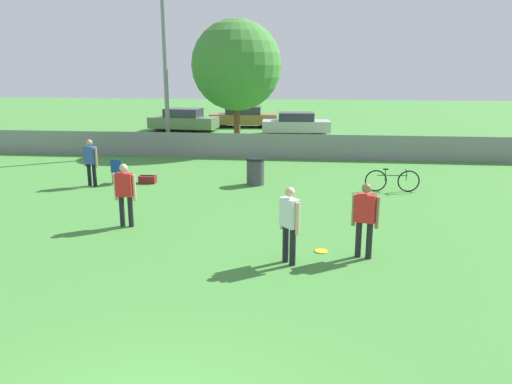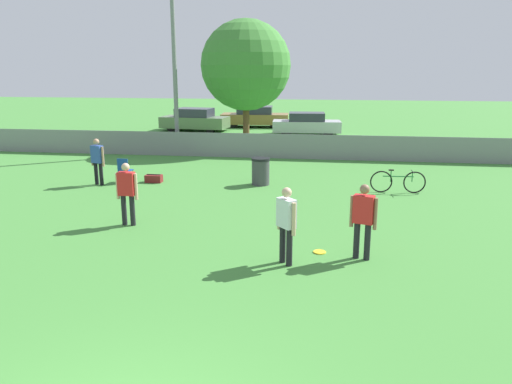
{
  "view_description": "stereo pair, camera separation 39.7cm",
  "coord_description": "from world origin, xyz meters",
  "px_view_note": "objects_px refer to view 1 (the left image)",
  "views": [
    {
      "loc": [
        1.79,
        -4.02,
        3.97
      ],
      "look_at": [
        0.52,
        7.57,
        1.05
      ],
      "focal_mm": 35.0,
      "sensor_mm": 36.0,
      "label": 1
    },
    {
      "loc": [
        2.19,
        -3.97,
        3.97
      ],
      "look_at": [
        0.52,
        7.57,
        1.05
      ],
      "focal_mm": 35.0,
      "sensor_mm": 36.0,
      "label": 2
    }
  ],
  "objects_px": {
    "spectator_in_blue": "(91,160)",
    "folding_chair_sideline": "(118,170)",
    "player_defender_red": "(365,216)",
    "parked_car_silver": "(296,124)",
    "player_receiver_white": "(289,220)",
    "frisbee_disc": "(321,251)",
    "light_pole": "(165,51)",
    "player_thrower_red": "(125,191)",
    "bicycle_sideline": "(392,181)",
    "gear_bag_sideline": "(148,179)",
    "tree_near_pole": "(237,65)",
    "trash_bin": "(255,171)",
    "parked_car_tan": "(244,117)",
    "parked_car_olive": "(184,120)"
  },
  "relations": [
    {
      "from": "player_receiver_white",
      "to": "light_pole",
      "type": "bearing_deg",
      "value": 163.81
    },
    {
      "from": "player_receiver_white",
      "to": "bicycle_sideline",
      "type": "xyz_separation_m",
      "value": [
        3.08,
        6.55,
        -0.57
      ]
    },
    {
      "from": "parked_car_olive",
      "to": "parked_car_tan",
      "type": "xyz_separation_m",
      "value": [
        3.51,
        2.67,
        -0.0
      ]
    },
    {
      "from": "player_defender_red",
      "to": "bicycle_sideline",
      "type": "distance_m",
      "value": 6.26
    },
    {
      "from": "player_defender_red",
      "to": "folding_chair_sideline",
      "type": "relative_size",
      "value": 1.86
    },
    {
      "from": "tree_near_pole",
      "to": "trash_bin",
      "type": "relative_size",
      "value": 6.64
    },
    {
      "from": "tree_near_pole",
      "to": "player_thrower_red",
      "type": "bearing_deg",
      "value": -94.32
    },
    {
      "from": "light_pole",
      "to": "spectator_in_blue",
      "type": "height_order",
      "value": "light_pole"
    },
    {
      "from": "spectator_in_blue",
      "to": "parked_car_tan",
      "type": "distance_m",
      "value": 18.15
    },
    {
      "from": "spectator_in_blue",
      "to": "folding_chair_sideline",
      "type": "bearing_deg",
      "value": -132.82
    },
    {
      "from": "parked_car_tan",
      "to": "player_receiver_white",
      "type": "bearing_deg",
      "value": -83.53
    },
    {
      "from": "player_defender_red",
      "to": "parked_car_silver",
      "type": "xyz_separation_m",
      "value": [
        -2.09,
        20.07,
        -0.29
      ]
    },
    {
      "from": "player_thrower_red",
      "to": "parked_car_olive",
      "type": "relative_size",
      "value": 0.37
    },
    {
      "from": "light_pole",
      "to": "player_thrower_red",
      "type": "bearing_deg",
      "value": -79.48
    },
    {
      "from": "light_pole",
      "to": "parked_car_olive",
      "type": "distance_m",
      "value": 9.37
    },
    {
      "from": "spectator_in_blue",
      "to": "gear_bag_sideline",
      "type": "xyz_separation_m",
      "value": [
        1.74,
        0.65,
        -0.79
      ]
    },
    {
      "from": "player_receiver_white",
      "to": "spectator_in_blue",
      "type": "distance_m",
      "value": 9.4
    },
    {
      "from": "player_defender_red",
      "to": "trash_bin",
      "type": "xyz_separation_m",
      "value": [
        -3.06,
        6.56,
        -0.47
      ]
    },
    {
      "from": "spectator_in_blue",
      "to": "bicycle_sideline",
      "type": "distance_m",
      "value": 10.13
    },
    {
      "from": "player_thrower_red",
      "to": "spectator_in_blue",
      "type": "bearing_deg",
      "value": 124.93
    },
    {
      "from": "light_pole",
      "to": "player_thrower_red",
      "type": "relative_size",
      "value": 4.82
    },
    {
      "from": "folding_chair_sideline",
      "to": "gear_bag_sideline",
      "type": "xyz_separation_m",
      "value": [
        0.99,
        0.19,
        -0.37
      ]
    },
    {
      "from": "tree_near_pole",
      "to": "trash_bin",
      "type": "xyz_separation_m",
      "value": [
        1.79,
        -7.8,
        -3.58
      ]
    },
    {
      "from": "parked_car_silver",
      "to": "frisbee_disc",
      "type": "bearing_deg",
      "value": -90.28
    },
    {
      "from": "spectator_in_blue",
      "to": "folding_chair_sideline",
      "type": "xyz_separation_m",
      "value": [
        0.75,
        0.45,
        -0.42
      ]
    },
    {
      "from": "light_pole",
      "to": "player_thrower_red",
      "type": "height_order",
      "value": "light_pole"
    },
    {
      "from": "light_pole",
      "to": "parked_car_tan",
      "type": "bearing_deg",
      "value": 79.18
    },
    {
      "from": "spectator_in_blue",
      "to": "parked_car_tan",
      "type": "xyz_separation_m",
      "value": [
        2.84,
        17.92,
        -0.23
      ]
    },
    {
      "from": "player_defender_red",
      "to": "frisbee_disc",
      "type": "height_order",
      "value": "player_defender_red"
    },
    {
      "from": "spectator_in_blue",
      "to": "folding_chair_sideline",
      "type": "distance_m",
      "value": 0.97
    },
    {
      "from": "folding_chair_sideline",
      "to": "bicycle_sideline",
      "type": "distance_m",
      "value": 9.36
    },
    {
      "from": "parked_car_tan",
      "to": "parked_car_silver",
      "type": "distance_m",
      "value": 5.14
    },
    {
      "from": "player_receiver_white",
      "to": "folding_chair_sideline",
      "type": "bearing_deg",
      "value": -178.66
    },
    {
      "from": "spectator_in_blue",
      "to": "parked_car_tan",
      "type": "height_order",
      "value": "spectator_in_blue"
    },
    {
      "from": "gear_bag_sideline",
      "to": "light_pole",
      "type": "bearing_deg",
      "value": 99.22
    },
    {
      "from": "spectator_in_blue",
      "to": "frisbee_disc",
      "type": "relative_size",
      "value": 5.68
    },
    {
      "from": "tree_near_pole",
      "to": "gear_bag_sideline",
      "type": "distance_m",
      "value": 9.12
    },
    {
      "from": "light_pole",
      "to": "gear_bag_sideline",
      "type": "relative_size",
      "value": 13.48
    },
    {
      "from": "player_defender_red",
      "to": "gear_bag_sideline",
      "type": "relative_size",
      "value": 2.8
    },
    {
      "from": "trash_bin",
      "to": "spectator_in_blue",
      "type": "bearing_deg",
      "value": -171.47
    },
    {
      "from": "gear_bag_sideline",
      "to": "trash_bin",
      "type": "bearing_deg",
      "value": 2.77
    },
    {
      "from": "bicycle_sideline",
      "to": "parked_car_silver",
      "type": "bearing_deg",
      "value": 101.83
    },
    {
      "from": "light_pole",
      "to": "spectator_in_blue",
      "type": "relative_size",
      "value": 4.89
    },
    {
      "from": "trash_bin",
      "to": "light_pole",
      "type": "bearing_deg",
      "value": 128.5
    },
    {
      "from": "player_receiver_white",
      "to": "frisbee_disc",
      "type": "distance_m",
      "value": 1.38
    },
    {
      "from": "player_defender_red",
      "to": "parked_car_silver",
      "type": "height_order",
      "value": "player_defender_red"
    },
    {
      "from": "parked_car_olive",
      "to": "parked_car_tan",
      "type": "height_order",
      "value": "parked_car_olive"
    },
    {
      "from": "frisbee_disc",
      "to": "parked_car_tan",
      "type": "relative_size",
      "value": 0.06
    },
    {
      "from": "frisbee_disc",
      "to": "tree_near_pole",
      "type": "bearing_deg",
      "value": 105.67
    },
    {
      "from": "trash_bin",
      "to": "parked_car_tan",
      "type": "distance_m",
      "value": 17.31
    }
  ]
}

